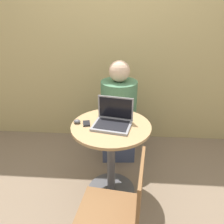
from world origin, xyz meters
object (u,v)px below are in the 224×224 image
at_px(person_seated, 118,119).
at_px(cell_phone, 86,123).
at_px(chair_empty, 118,215).
at_px(laptop, 113,120).

bearing_deg(person_seated, cell_phone, -111.26).
bearing_deg(chair_empty, laptop, 96.69).
bearing_deg(laptop, person_seated, 88.01).
relative_size(laptop, chair_empty, 0.40).
height_order(cell_phone, chair_empty, chair_empty).
bearing_deg(chair_empty, cell_phone, 114.92).
bearing_deg(cell_phone, person_seated, 68.74).
height_order(laptop, person_seated, person_seated).
distance_m(laptop, person_seated, 0.71).
height_order(laptop, chair_empty, laptop).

